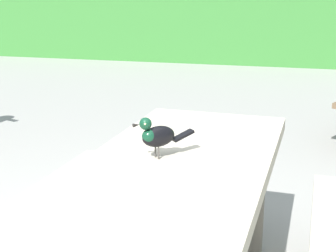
% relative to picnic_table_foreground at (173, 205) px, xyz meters
% --- Properties ---
extents(hedge_wall, '(28.00, 2.20, 2.26)m').
position_rel_picnic_table_foreground_xyz_m(hedge_wall, '(-0.30, 8.80, 0.57)').
color(hedge_wall, '#387A33').
rests_on(hedge_wall, ground).
extents(picnic_table_foreground, '(1.74, 1.83, 0.74)m').
position_rel_picnic_table_foreground_xyz_m(picnic_table_foreground, '(0.00, 0.00, 0.00)').
color(picnic_table_foreground, '#B2A893').
rests_on(picnic_table_foreground, ground).
extents(bird_grackle, '(0.22, 0.22, 0.18)m').
position_rel_picnic_table_foreground_xyz_m(bird_grackle, '(-0.09, 0.05, 0.29)').
color(bird_grackle, black).
rests_on(bird_grackle, picnic_table_foreground).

